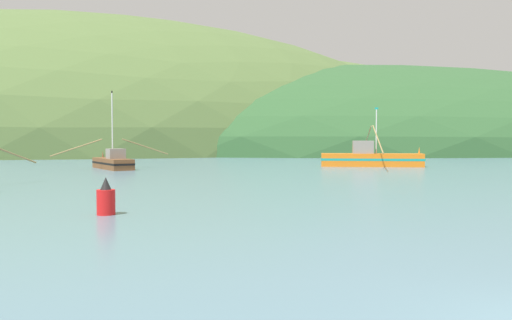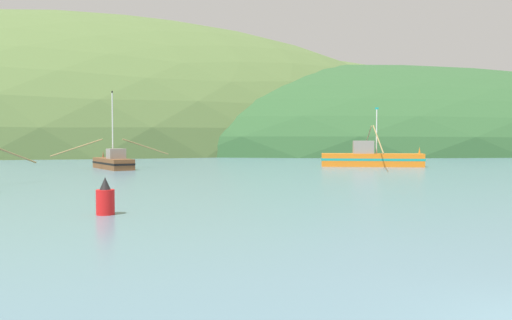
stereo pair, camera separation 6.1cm
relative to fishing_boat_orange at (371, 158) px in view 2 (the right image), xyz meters
The scene contains 7 objects.
hill_far_left 228.54m from the fishing_boat_orange, 56.94° to the left, with size 174.29×139.43×47.69m, color #2D562D.
hill_mid_right 109.98m from the fishing_boat_orange, 88.43° to the left, with size 166.45×133.16×53.35m, color #516B38.
hill_far_right 112.89m from the fishing_boat_orange, 114.41° to the left, with size 200.52×160.41×68.22m, color #516B38.
hill_mid_left 111.37m from the fishing_boat_orange, 73.43° to the left, with size 219.76×175.81×45.78m, color #2D562D.
fishing_boat_orange is the anchor object (origin of this frame).
fishing_boat_brown 26.33m from the fishing_boat_orange, behind, with size 10.71×7.40×7.58m.
channel_buoy 38.75m from the fishing_boat_orange, 126.85° to the right, with size 0.73×0.73×1.50m.
Camera 2 is at (-6.23, -6.95, 3.08)m, focal length 36.81 mm.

